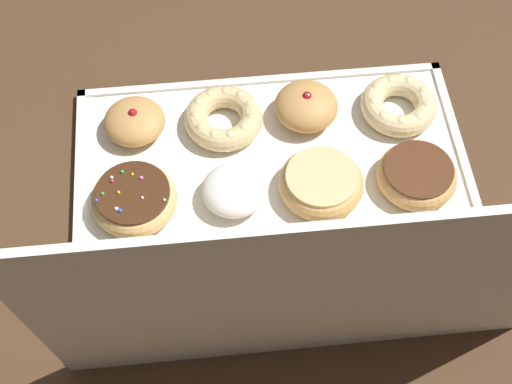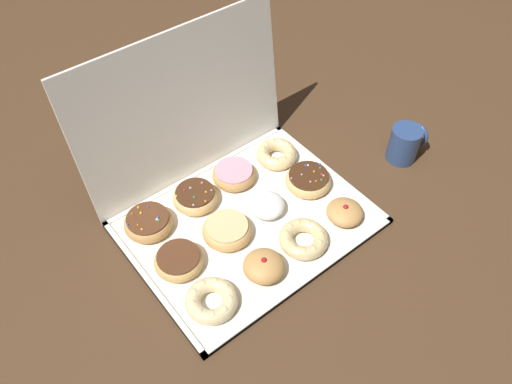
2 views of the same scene
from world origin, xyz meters
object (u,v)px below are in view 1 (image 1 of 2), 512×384
donut_box (276,197)px  sprinkle_donut_9 (337,268)px  chocolate_frosted_donut_4 (417,176)px  powdered_filled_donut_6 (234,191)px  glazed_ring_donut_5 (322,186)px  cruller_donut_11 (137,281)px  jelly_filled_donut_3 (134,121)px  sprinkle_donut_7 (134,202)px  pink_frosted_donut_10 (243,279)px  sprinkle_donut_8 (438,261)px  jelly_filled_donut_1 (306,106)px  cruller_donut_2 (224,118)px  cruller_donut_0 (399,105)px

donut_box → sprinkle_donut_9: 0.15m
chocolate_frosted_donut_4 → powdered_filled_donut_6: 0.25m
sprinkle_donut_9 → glazed_ring_donut_5: bearing=-89.5°
powdered_filled_donut_6 → cruller_donut_11: (0.13, 0.12, -0.00)m
jelly_filled_donut_3 → powdered_filled_donut_6: bearing=134.5°
glazed_ring_donut_5 → sprinkle_donut_7: bearing=-0.2°
sprinkle_donut_9 → pink_frosted_donut_10: bearing=1.5°
powdered_filled_donut_6 → sprinkle_donut_8: bearing=152.3°
chocolate_frosted_donut_4 → sprinkle_donut_7: (0.38, 0.00, 0.00)m
powdered_filled_donut_6 → sprinkle_donut_7: bearing=0.9°
jelly_filled_donut_1 → cruller_donut_2: jelly_filled_donut_1 is taller
sprinkle_donut_8 → sprinkle_donut_9: (0.13, -0.00, 0.00)m
jelly_filled_donut_1 → sprinkle_donut_7: bearing=28.4°
donut_box → jelly_filled_donut_3: bearing=-34.8°
cruller_donut_0 → sprinkle_donut_9: sprinkle_donut_9 is taller
jelly_filled_donut_3 → powdered_filled_donut_6: (-0.13, 0.13, 0.00)m
donut_box → glazed_ring_donut_5: size_ratio=4.74×
jelly_filled_donut_3 → pink_frosted_donut_10: jelly_filled_donut_3 is taller
sprinkle_donut_7 → sprinkle_donut_9: 0.28m
cruller_donut_0 → glazed_ring_donut_5: glazed_ring_donut_5 is taller
glazed_ring_donut_5 → pink_frosted_donut_10: glazed_ring_donut_5 is taller
cruller_donut_0 → glazed_ring_donut_5: bearing=44.4°
cruller_donut_0 → cruller_donut_11: bearing=32.8°
cruller_donut_2 → chocolate_frosted_donut_4: size_ratio=1.03×
cruller_donut_0 → pink_frosted_donut_10: (0.25, 0.26, 0.00)m
cruller_donut_2 → glazed_ring_donut_5: (-0.12, 0.13, 0.00)m
chocolate_frosted_donut_4 → donut_box: bearing=-0.2°
donut_box → glazed_ring_donut_5: bearing=175.4°
sprinkle_donut_7 → sprinkle_donut_8: (-0.38, 0.13, -0.00)m
sprinkle_donut_9 → cruller_donut_11: size_ratio=1.02×
cruller_donut_0 → jelly_filled_donut_3: 0.38m
jelly_filled_donut_1 → cruller_donut_11: jelly_filled_donut_1 is taller
donut_box → cruller_donut_11: size_ratio=5.05×
cruller_donut_2 → cruller_donut_0: bearing=179.6°
cruller_donut_0 → sprinkle_donut_8: size_ratio=0.96×
donut_box → powdered_filled_donut_6: size_ratio=6.35×
cruller_donut_2 → pink_frosted_donut_10: pink_frosted_donut_10 is taller
pink_frosted_donut_10 → donut_box: bearing=-113.6°
cruller_donut_2 → glazed_ring_donut_5: bearing=133.0°
cruller_donut_0 → cruller_donut_11: size_ratio=1.02×
pink_frosted_donut_10 → sprinkle_donut_9: bearing=-178.5°
jelly_filled_donut_3 → chocolate_frosted_donut_4: (-0.38, 0.13, -0.00)m
jelly_filled_donut_1 → cruller_donut_11: size_ratio=0.84×
powdered_filled_donut_6 → sprinkle_donut_9: 0.17m
powdered_filled_donut_6 → jelly_filled_donut_3: bearing=-45.5°
jelly_filled_donut_1 → sprinkle_donut_8: (-0.13, 0.26, -0.00)m
glazed_ring_donut_5 → sprinkle_donut_7: 0.25m
cruller_donut_0 → powdered_filled_donut_6: powdered_filled_donut_6 is taller
chocolate_frosted_donut_4 → pink_frosted_donut_10: bearing=27.7°
cruller_donut_0 → powdered_filled_donut_6: 0.28m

